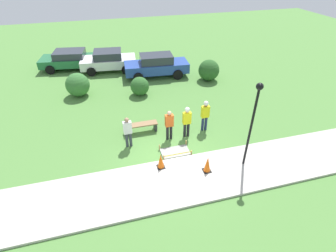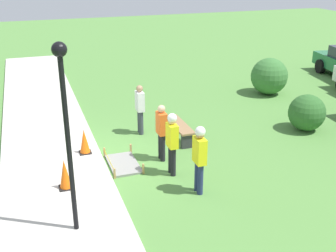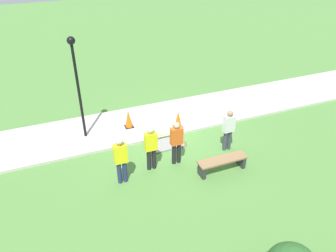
{
  "view_description": "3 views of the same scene",
  "coord_description": "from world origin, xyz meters",
  "views": [
    {
      "loc": [
        -2.45,
        -8.62,
        7.96
      ],
      "look_at": [
        0.33,
        1.49,
        0.85
      ],
      "focal_mm": 28.0,
      "sensor_mm": 36.0,
      "label": 1
    },
    {
      "loc": [
        10.57,
        -1.74,
        5.32
      ],
      "look_at": [
        -0.06,
        1.93,
        0.79
      ],
      "focal_mm": 45.0,
      "sensor_mm": 36.0,
      "label": 2
    },
    {
      "loc": [
        4.04,
        9.88,
        7.02
      ],
      "look_at": [
        0.5,
        1.03,
        1.19
      ],
      "focal_mm": 35.0,
      "sensor_mm": 36.0,
      "label": 3
    }
  ],
  "objects": [
    {
      "name": "park_bench",
      "position": [
        -0.82,
        2.56,
        0.34
      ],
      "size": [
        1.69,
        0.44,
        0.49
      ],
      "color": "#2D2D33",
      "rests_on": "ground_plane"
    },
    {
      "name": "bystander_in_orange_shirt",
      "position": [
        0.41,
        1.58,
        0.91
      ],
      "size": [
        0.4,
        0.22,
        1.62
      ],
      "color": "black",
      "rests_on": "ground_plane"
    },
    {
      "name": "sidewalk",
      "position": [
        0.0,
        -1.36,
        0.05
      ],
      "size": [
        28.0,
        2.72,
        0.1
      ],
      "color": "#BCB7AD",
      "rests_on": "ground_plane"
    },
    {
      "name": "parked_car_green",
      "position": [
        -4.56,
        12.71,
        0.75
      ],
      "size": [
        4.78,
        2.73,
        1.43
      ],
      "rotation": [
        0.0,
        0.0,
        -0.15
      ],
      "color": "#236B3D",
      "rests_on": "ground_plane"
    },
    {
      "name": "parked_car_white",
      "position": [
        -1.71,
        11.55,
        0.8
      ],
      "size": [
        4.34,
        2.51,
        1.54
      ],
      "rotation": [
        0.0,
        0.0,
        -0.11
      ],
      "color": "white",
      "rests_on": "ground_plane"
    },
    {
      "name": "shrub_rounded_mid",
      "position": [
        -0.12,
        6.75,
        0.6
      ],
      "size": [
        1.2,
        1.2,
        1.2
      ],
      "color": "#2D6028",
      "rests_on": "ground_plane"
    },
    {
      "name": "traffic_cone_near_patch",
      "position": [
        -0.52,
        -0.42,
        0.45
      ],
      "size": [
        0.34,
        0.34,
        0.72
      ],
      "color": "black",
      "rests_on": "sidewalk"
    },
    {
      "name": "lamppost_near",
      "position": [
        3.06,
        -1.15,
        2.63
      ],
      "size": [
        0.28,
        0.28,
        3.86
      ],
      "color": "black",
      "rests_on": "sidewalk"
    },
    {
      "name": "ground_plane",
      "position": [
        0.0,
        0.0,
        0.0
      ],
      "size": [
        60.0,
        60.0,
        0.0
      ],
      "primitive_type": "plane",
      "color": "#51843D"
    },
    {
      "name": "traffic_cone_far_patch",
      "position": [
        1.31,
        -1.17,
        0.47
      ],
      "size": [
        0.34,
        0.34,
        0.75
      ],
      "color": "black",
      "rests_on": "sidewalk"
    },
    {
      "name": "worker_assistant",
      "position": [
        1.31,
        1.57,
        1.0
      ],
      "size": [
        0.4,
        0.24,
        1.7
      ],
      "color": "black",
      "rests_on": "ground_plane"
    },
    {
      "name": "worker_supervisor",
      "position": [
        2.4,
        1.87,
        1.02
      ],
      "size": [
        0.4,
        0.25,
        1.72
      ],
      "color": "navy",
      "rests_on": "ground_plane"
    },
    {
      "name": "shrub_rounded_far",
      "position": [
        5.08,
        7.74,
        0.75
      ],
      "size": [
        1.49,
        1.49,
        1.49
      ],
      "color": "#285623",
      "rests_on": "ground_plane"
    },
    {
      "name": "shrub_rounded_near",
      "position": [
        -3.97,
        7.7,
        0.75
      ],
      "size": [
        1.51,
        1.51,
        1.51
      ],
      "color": "#387033",
      "rests_on": "ground_plane"
    },
    {
      "name": "parked_car_blue",
      "position": [
        1.62,
        9.43,
        0.85
      ],
      "size": [
        4.77,
        2.25,
        1.63
      ],
      "rotation": [
        0.0,
        0.0,
        -0.08
      ],
      "color": "#28479E",
      "rests_on": "ground_plane"
    },
    {
      "name": "bystander_in_gray_shirt",
      "position": [
        -1.62,
        1.53,
        0.91
      ],
      "size": [
        0.4,
        0.22,
        1.61
      ],
      "color": "#383D47",
      "rests_on": "ground_plane"
    },
    {
      "name": "wet_concrete_patch",
      "position": [
        0.4,
        0.47,
        0.04
      ],
      "size": [
        1.38,
        0.82,
        0.28
      ],
      "color": "gray",
      "rests_on": "ground_plane"
    }
  ]
}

